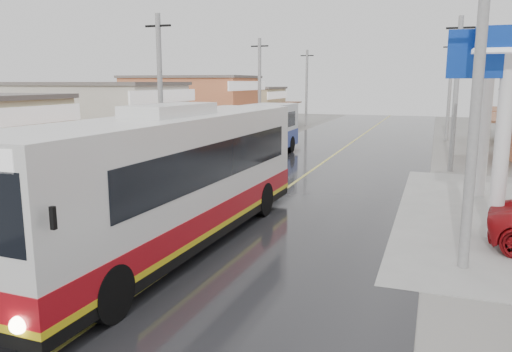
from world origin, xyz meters
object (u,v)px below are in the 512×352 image
Objects in this scene: second_bus at (257,131)px; tyre_stack at (140,186)px; tricycle_near at (166,150)px; cyclist at (214,160)px; coach_bus at (174,180)px.

second_bus reaches higher than tyre_stack.
tricycle_near reaches higher than tyre_stack.
second_bus is 5.14× the size of cyclist.
second_bus reaches higher than tricycle_near.
cyclist is 2.76m from tricycle_near.
coach_bus is 16.86m from second_bus.
cyclist is 5.58m from tyre_stack.
cyclist reaches higher than tyre_stack.
tyre_stack is (-1.00, -5.48, -0.40)m from cyclist.
coach_bus reaches higher than cyclist.
cyclist is (-4.05, 11.46, -1.34)m from coach_bus.
coach_bus is 8.02m from tyre_stack.
second_bus is at bearing 81.23° from tyre_stack.
second_bus reaches higher than cyclist.
tricycle_near is at bearing -167.66° from cyclist.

